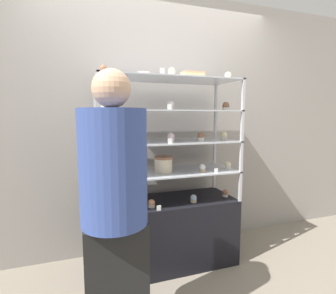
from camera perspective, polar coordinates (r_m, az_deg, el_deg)
The scene contains 35 objects.
ground_plane at distance 2.71m, azimuth 0.00°, elevation -23.90°, with size 20.00×20.00×0.00m, color gray.
back_wall at distance 2.71m, azimuth -2.73°, elevation 5.02°, with size 8.00×0.05×2.60m.
display_base at distance 2.57m, azimuth 0.00°, elevation -18.00°, with size 1.24×0.51×0.62m.
display_riser_lower at distance 2.39m, azimuth 0.00°, elevation -5.60°, with size 1.24×0.51×0.27m.
display_riser_middle at distance 2.34m, azimuth 0.00°, elevation 0.94°, with size 1.24×0.51×0.27m.
display_riser_upper at distance 2.33m, azimuth 0.00°, elevation 7.63°, with size 1.24×0.51×0.27m.
display_riser_top at distance 2.35m, azimuth 0.00°, elevation 14.31°, with size 1.24×0.51×0.27m.
layer_cake_centerpiece at distance 2.33m, azimuth -1.02°, elevation -3.73°, with size 0.16×0.16×0.14m.
sheet_cake_frosted at distance 2.37m, azimuth 5.36°, elevation 15.27°, with size 0.18×0.13×0.06m.
cupcake_0 at distance 2.26m, azimuth -12.90°, elevation -12.43°, with size 0.06×0.06×0.07m.
cupcake_1 at distance 2.27m, azimuth -3.60°, elevation -12.19°, with size 0.06×0.06×0.07m.
cupcake_2 at distance 2.40m, azimuth 5.58°, elevation -11.12°, with size 0.06×0.06×0.07m.
cupcake_3 at distance 2.60m, azimuth 12.34°, elevation -9.80°, with size 0.06×0.06×0.07m.
price_tag_0 at distance 2.19m, azimuth -1.99°, elevation -13.15°, with size 0.04×0.00×0.04m.
cupcake_4 at distance 2.16m, azimuth -13.66°, elevation -5.82°, with size 0.06×0.06×0.07m.
cupcake_5 at distance 2.22m, azimuth -6.08°, elevation -5.33°, with size 0.06×0.06×0.07m.
cupcake_6 at distance 2.37m, azimuth 7.52°, elevation -4.54°, with size 0.06×0.06×0.07m.
cupcake_7 at distance 2.54m, azimuth 12.88°, elevation -3.88°, with size 0.06×0.06×0.07m.
price_tag_1 at distance 2.31m, azimuth 10.42°, elevation -5.14°, with size 0.04×0.00×0.04m.
cupcake_8 at distance 2.18m, azimuth -13.30°, elevation 1.72°, with size 0.06×0.06×0.08m.
cupcake_9 at distance 2.17m, azimuth -6.48°, elevation 1.84°, with size 0.06×0.06×0.08m.
cupcake_10 at distance 2.27m, azimuth 0.67°, elevation 2.09°, with size 0.06×0.06×0.08m.
cupcake_11 at distance 2.38m, azimuth 7.22°, elevation 2.26°, with size 0.06×0.06×0.08m.
cupcake_12 at distance 2.53m, azimuth 12.06°, elevation 2.44°, with size 0.06×0.06×0.08m.
price_tag_2 at distance 2.10m, azimuth 0.47°, elevation 1.29°, with size 0.04×0.00×0.04m.
cupcake_13 at distance 2.17m, azimuth -13.95°, elevation 8.89°, with size 0.06×0.06×0.08m.
cupcake_14 at distance 2.24m, azimuth 0.62°, elevation 9.02°, with size 0.06×0.06×0.08m.
cupcake_15 at distance 2.50m, azimuth 12.48°, elevation 8.64°, with size 0.06×0.06×0.08m.
price_tag_3 at distance 2.09m, azimuth 0.34°, elevation 8.76°, with size 0.04×0.00×0.04m.
cupcake_16 at distance 2.20m, azimuth -13.89°, elevation 15.99°, with size 0.06×0.06×0.08m.
cupcake_17 at distance 2.26m, azimuth 0.71°, elevation 15.92°, with size 0.06×0.06×0.08m.
cupcake_18 at distance 2.54m, azimuth 12.94°, elevation 14.77°, with size 0.06×0.06×0.08m.
price_tag_4 at distance 2.10m, azimuth -1.24°, elevation 16.25°, with size 0.04×0.00×0.04m.
donut_glazed at distance 2.26m, azimuth -5.38°, elevation 15.47°, with size 0.13×0.13×0.04m.
customer_figure at distance 1.58m, azimuth -11.60°, elevation -12.07°, with size 0.38×0.38×1.64m.
Camera 1 is at (-0.75, -2.20, 1.39)m, focal length 28.00 mm.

